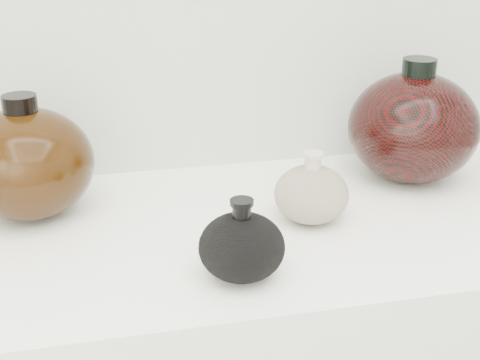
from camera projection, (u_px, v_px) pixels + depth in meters
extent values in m
cube|color=white|center=(238.00, 233.00, 1.03)|extent=(1.20, 0.50, 0.03)
ellipsoid|color=black|center=(242.00, 247.00, 0.87)|extent=(0.12, 0.12, 0.09)
cylinder|color=black|center=(242.00, 212.00, 0.85)|extent=(0.03, 0.03, 0.03)
cylinder|color=black|center=(242.00, 202.00, 0.84)|extent=(0.03, 0.03, 0.01)
ellipsoid|color=beige|center=(311.00, 194.00, 1.02)|extent=(0.14, 0.14, 0.09)
cylinder|color=beige|center=(313.00, 163.00, 1.00)|extent=(0.03, 0.03, 0.03)
cylinder|color=beige|center=(313.00, 155.00, 1.00)|extent=(0.04, 0.04, 0.01)
ellipsoid|color=black|center=(28.00, 164.00, 1.03)|extent=(0.24, 0.24, 0.17)
cylinder|color=black|center=(20.00, 106.00, 0.99)|extent=(0.06, 0.06, 0.03)
ellipsoid|color=black|center=(413.00, 127.00, 1.16)|extent=(0.25, 0.25, 0.19)
cylinder|color=black|center=(419.00, 69.00, 1.12)|extent=(0.06, 0.06, 0.04)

